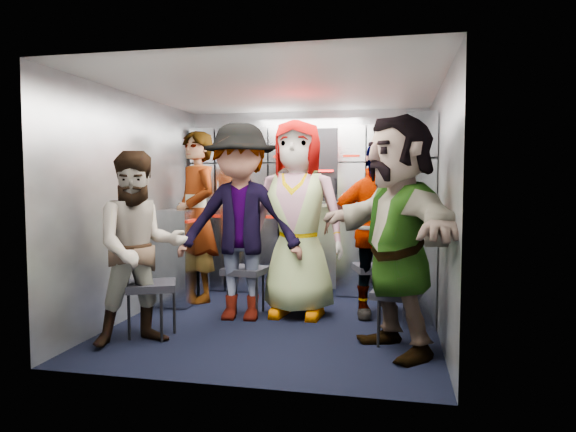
% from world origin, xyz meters
% --- Properties ---
extents(floor, '(3.00, 3.00, 0.00)m').
position_xyz_m(floor, '(0.00, 0.00, 0.00)').
color(floor, black).
rests_on(floor, ground).
extents(wall_back, '(2.80, 0.04, 2.10)m').
position_xyz_m(wall_back, '(0.00, 1.50, 1.05)').
color(wall_back, gray).
rests_on(wall_back, ground).
extents(wall_left, '(0.04, 3.00, 2.10)m').
position_xyz_m(wall_left, '(-1.40, 0.00, 1.05)').
color(wall_left, gray).
rests_on(wall_left, ground).
extents(wall_right, '(0.04, 3.00, 2.10)m').
position_xyz_m(wall_right, '(1.40, 0.00, 1.05)').
color(wall_right, gray).
rests_on(wall_right, ground).
extents(ceiling, '(2.80, 3.00, 0.02)m').
position_xyz_m(ceiling, '(0.00, 0.00, 2.10)').
color(ceiling, silver).
rests_on(ceiling, wall_back).
extents(cart_bank_back, '(2.68, 0.38, 0.99)m').
position_xyz_m(cart_bank_back, '(0.00, 1.29, 0.49)').
color(cart_bank_back, '#9297A1').
rests_on(cart_bank_back, ground).
extents(cart_bank_left, '(0.38, 0.76, 0.99)m').
position_xyz_m(cart_bank_left, '(-1.19, 0.56, 0.49)').
color(cart_bank_left, '#9297A1').
rests_on(cart_bank_left, ground).
extents(counter, '(2.68, 0.42, 0.03)m').
position_xyz_m(counter, '(0.00, 1.29, 1.01)').
color(counter, '#BABCC2').
rests_on(counter, cart_bank_back).
extents(locker_bank_back, '(2.68, 0.28, 0.82)m').
position_xyz_m(locker_bank_back, '(0.00, 1.35, 1.49)').
color(locker_bank_back, '#9297A1').
rests_on(locker_bank_back, wall_back).
extents(locker_bank_right, '(0.28, 1.00, 0.82)m').
position_xyz_m(locker_bank_right, '(1.25, 0.70, 1.49)').
color(locker_bank_right, '#9297A1').
rests_on(locker_bank_right, wall_right).
extents(right_cabinet, '(0.28, 1.20, 1.00)m').
position_xyz_m(right_cabinet, '(1.25, 0.60, 0.50)').
color(right_cabinet, '#9297A1').
rests_on(right_cabinet, ground).
extents(coffee_niche, '(0.46, 0.16, 0.84)m').
position_xyz_m(coffee_niche, '(0.18, 1.41, 1.47)').
color(coffee_niche, black).
rests_on(coffee_niche, wall_back).
extents(red_latch_strip, '(2.60, 0.02, 0.03)m').
position_xyz_m(red_latch_strip, '(0.00, 1.09, 0.88)').
color(red_latch_strip, '#A91508').
rests_on(red_latch_strip, cart_bank_back).
extents(jump_seat_near_left, '(0.50, 0.49, 0.46)m').
position_xyz_m(jump_seat_near_left, '(-0.92, -0.65, 0.40)').
color(jump_seat_near_left, black).
rests_on(jump_seat_near_left, ground).
extents(jump_seat_mid_left, '(0.43, 0.41, 0.45)m').
position_xyz_m(jump_seat_mid_left, '(-0.37, 0.21, 0.40)').
color(jump_seat_mid_left, black).
rests_on(jump_seat_mid_left, ground).
extents(jump_seat_center, '(0.46, 0.45, 0.43)m').
position_xyz_m(jump_seat_center, '(0.13, 0.44, 0.38)').
color(jump_seat_center, black).
rests_on(jump_seat_center, ground).
extents(jump_seat_mid_right, '(0.49, 0.47, 0.46)m').
position_xyz_m(jump_seat_mid_right, '(0.85, 0.54, 0.41)').
color(jump_seat_mid_right, black).
rests_on(jump_seat_mid_right, ground).
extents(jump_seat_near_right, '(0.42, 0.40, 0.43)m').
position_xyz_m(jump_seat_near_right, '(1.05, -0.43, 0.38)').
color(jump_seat_near_right, black).
rests_on(jump_seat_near_right, ground).
extents(attendant_standing, '(0.78, 0.77, 1.81)m').
position_xyz_m(attendant_standing, '(-1.05, 0.65, 0.91)').
color(attendant_standing, black).
rests_on(attendant_standing, ground).
extents(attendant_arc_a, '(0.94, 0.91, 1.52)m').
position_xyz_m(attendant_arc_a, '(-0.92, -0.83, 0.76)').
color(attendant_arc_a, black).
rests_on(attendant_arc_a, ground).
extents(attendant_arc_b, '(1.22, 0.76, 1.81)m').
position_xyz_m(attendant_arc_b, '(-0.37, 0.03, 0.91)').
color(attendant_arc_b, black).
rests_on(attendant_arc_b, ground).
extents(attendant_arc_c, '(0.93, 0.63, 1.86)m').
position_xyz_m(attendant_arc_c, '(0.13, 0.26, 0.93)').
color(attendant_arc_c, black).
rests_on(attendant_arc_c, ground).
extents(attendant_arc_d, '(1.01, 0.53, 1.64)m').
position_xyz_m(attendant_arc_d, '(0.85, 0.36, 0.82)').
color(attendant_arc_d, black).
rests_on(attendant_arc_d, ground).
extents(attendant_arc_e, '(1.33, 1.68, 1.78)m').
position_xyz_m(attendant_arc_e, '(1.05, -0.61, 0.89)').
color(attendant_arc_e, black).
rests_on(attendant_arc_e, ground).
extents(bottle_left, '(0.06, 0.06, 0.25)m').
position_xyz_m(bottle_left, '(-1.01, 1.24, 1.16)').
color(bottle_left, white).
rests_on(bottle_left, counter).
extents(bottle_mid, '(0.07, 0.07, 0.27)m').
position_xyz_m(bottle_mid, '(-0.67, 1.24, 1.17)').
color(bottle_mid, white).
rests_on(bottle_mid, counter).
extents(bottle_right, '(0.06, 0.06, 0.25)m').
position_xyz_m(bottle_right, '(1.00, 1.24, 1.15)').
color(bottle_right, white).
rests_on(bottle_right, counter).
extents(cup_left, '(0.07, 0.07, 0.09)m').
position_xyz_m(cup_left, '(-0.33, 1.23, 1.08)').
color(cup_left, '#C6AA8B').
rests_on(cup_left, counter).
extents(cup_right, '(0.09, 0.09, 0.11)m').
position_xyz_m(cup_right, '(0.49, 1.23, 1.08)').
color(cup_right, '#C6AA8B').
rests_on(cup_right, counter).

